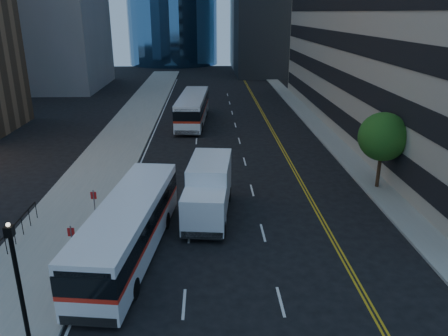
% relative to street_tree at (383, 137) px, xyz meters
% --- Properties ---
extents(ground, '(160.00, 160.00, 0.00)m').
position_rel_street_tree_xyz_m(ground, '(-9.00, -8.00, -3.64)').
color(ground, black).
rests_on(ground, ground).
extents(sidewalk_west, '(5.00, 90.00, 0.15)m').
position_rel_street_tree_xyz_m(sidewalk_west, '(-19.50, 17.00, -3.57)').
color(sidewalk_west, gray).
rests_on(sidewalk_west, ground).
extents(sidewalk_east, '(2.00, 90.00, 0.15)m').
position_rel_street_tree_xyz_m(sidewalk_east, '(-0.00, 17.00, -3.57)').
color(sidewalk_east, gray).
rests_on(sidewalk_east, ground).
extents(street_tree, '(3.20, 3.20, 5.10)m').
position_rel_street_tree_xyz_m(street_tree, '(0.00, 0.00, 0.00)').
color(street_tree, '#332114').
rests_on(street_tree, sidewalk_east).
extents(lamp_post, '(0.28, 0.28, 4.56)m').
position_rel_street_tree_xyz_m(lamp_post, '(-18.00, -14.00, -0.92)').
color(lamp_post, black).
rests_on(lamp_post, sidewalk_west).
extents(bus_front, '(3.81, 11.37, 2.87)m').
position_rel_street_tree_xyz_m(bus_front, '(-15.26, -8.08, -2.07)').
color(bus_front, white).
rests_on(bus_front, ground).
extents(bus_rear, '(3.39, 11.97, 3.05)m').
position_rel_street_tree_xyz_m(bus_rear, '(-13.00, 18.95, -1.98)').
color(bus_rear, white).
rests_on(bus_rear, ground).
extents(box_truck, '(3.00, 6.86, 3.18)m').
position_rel_street_tree_xyz_m(box_truck, '(-11.43, -3.76, -1.96)').
color(box_truck, white).
rests_on(box_truck, ground).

